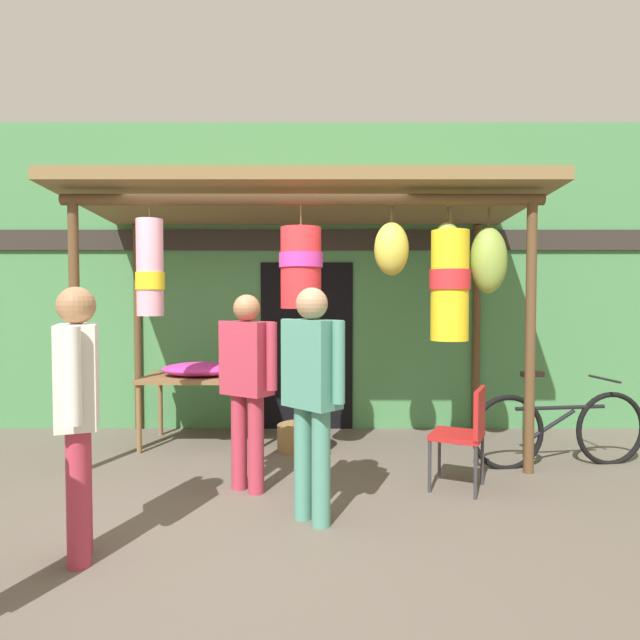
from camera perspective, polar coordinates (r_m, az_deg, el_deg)
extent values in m
plane|color=#60564C|center=(4.57, -6.07, -17.72)|extent=(30.00, 30.00, 0.00)
cube|color=#47844C|center=(6.50, -3.98, 4.59)|extent=(12.67, 0.25, 3.66)
cube|color=#2D2823|center=(6.39, -4.08, 8.57)|extent=(11.40, 0.04, 0.24)
cube|color=black|center=(6.37, -1.15, -2.81)|extent=(1.10, 0.03, 2.00)
cylinder|color=brown|center=(5.20, -24.56, -1.72)|extent=(0.09, 0.09, 2.44)
cylinder|color=brown|center=(5.08, 21.95, -1.77)|extent=(0.09, 0.09, 2.44)
cylinder|color=brown|center=(6.71, -18.72, -0.80)|extent=(0.09, 0.09, 2.44)
cylinder|color=brown|center=(6.61, 16.73, -0.82)|extent=(0.09, 0.09, 2.44)
cylinder|color=brown|center=(4.79, -1.62, 12.81)|extent=(4.26, 0.10, 0.10)
cylinder|color=brown|center=(6.42, -1.13, 11.45)|extent=(4.26, 0.10, 0.10)
cube|color=olive|center=(5.61, -1.34, 12.49)|extent=(4.56, 2.13, 0.24)
cylinder|color=brown|center=(5.03, -17.61, 10.95)|extent=(0.01, 0.01, 0.12)
cylinder|color=pink|center=(4.97, -17.54, 5.38)|extent=(0.23, 0.23, 0.86)
cylinder|color=yellow|center=(4.97, -17.53, 4.01)|extent=(0.25, 0.25, 0.15)
cylinder|color=brown|center=(4.75, -1.80, 11.08)|extent=(0.01, 0.01, 0.20)
cylinder|color=red|center=(4.70, -1.79, 5.60)|extent=(0.36, 0.36, 0.71)
cylinder|color=#D13399|center=(4.71, -1.79, 6.44)|extent=(0.39, 0.39, 0.13)
cylinder|color=brown|center=(4.95, 14.12, 10.56)|extent=(0.01, 0.01, 0.21)
cylinder|color=yellow|center=(4.90, 14.06, 3.60)|extent=(0.34, 0.34, 0.98)
cylinder|color=red|center=(4.90, 14.06, 4.25)|extent=(0.36, 0.36, 0.18)
cylinder|color=#4C3D23|center=(5.09, 17.98, 10.47)|extent=(0.02, 0.02, 0.18)
ellipsoid|color=#89A842|center=(5.05, 17.93, 6.12)|extent=(0.33, 0.28, 0.60)
cylinder|color=#4C3D23|center=(4.99, 13.83, 10.96)|extent=(0.02, 0.02, 0.13)
ellipsoid|color=#89A842|center=(4.95, 13.80, 7.55)|extent=(0.27, 0.23, 0.46)
cylinder|color=#4C3D23|center=(4.86, 7.98, 11.18)|extent=(0.02, 0.02, 0.14)
ellipsoid|color=gold|center=(4.83, 7.96, 7.57)|extent=(0.31, 0.26, 0.47)
cube|color=brown|center=(5.88, -12.25, -6.02)|extent=(1.23, 0.82, 0.04)
cylinder|color=brown|center=(5.75, -18.62, -10.01)|extent=(0.05, 0.05, 0.70)
cylinder|color=brown|center=(5.50, -7.18, -10.49)|extent=(0.05, 0.05, 0.70)
cylinder|color=brown|center=(6.43, -16.50, -8.70)|extent=(0.05, 0.05, 0.70)
cylinder|color=brown|center=(6.20, -6.31, -9.02)|extent=(0.05, 0.05, 0.70)
ellipsoid|color=#D13399|center=(5.85, -12.50, -5.16)|extent=(0.81, 0.57, 0.14)
ellipsoid|color=orange|center=(5.76, -11.45, -5.19)|extent=(0.37, 0.28, 0.10)
cube|color=#AD1E1E|center=(4.60, 14.76, -11.93)|extent=(0.53, 0.53, 0.04)
cube|color=#AD1E1E|center=(4.52, 17.06, -9.59)|extent=(0.20, 0.38, 0.40)
cylinder|color=#333338|center=(4.86, 12.98, -13.83)|extent=(0.03, 0.03, 0.44)
cylinder|color=#333338|center=(4.52, 11.97, -15.04)|extent=(0.03, 0.03, 0.44)
cylinder|color=#333338|center=(4.80, 17.31, -14.07)|extent=(0.03, 0.03, 0.44)
cylinder|color=#333338|center=(4.46, 16.65, -15.34)|extent=(0.03, 0.03, 0.44)
cylinder|color=olive|center=(5.65, -1.50, -12.45)|extent=(0.55, 0.55, 0.25)
torus|color=black|center=(5.82, 29.06, -10.24)|extent=(0.71, 0.15, 0.71)
torus|color=black|center=(5.28, 19.80, -11.37)|extent=(0.71, 0.15, 0.71)
cylinder|color=black|center=(5.49, 24.70, -8.57)|extent=(0.88, 0.16, 0.04)
cylinder|color=black|center=(5.47, 23.78, -10.41)|extent=(0.49, 0.10, 0.31)
cylinder|color=black|center=(5.31, 22.11, -7.13)|extent=(0.03, 0.03, 0.30)
cube|color=black|center=(5.29, 22.13, -5.42)|extent=(0.21, 0.11, 0.05)
cylinder|color=#262628|center=(5.69, 28.52, -5.60)|extent=(0.09, 0.44, 0.02)
cylinder|color=#B23347|center=(4.40, -6.63, -13.13)|extent=(0.13, 0.13, 0.79)
cylinder|color=#B23347|center=(4.51, -8.42, -12.74)|extent=(0.13, 0.13, 0.79)
cube|color=#B23347|center=(4.33, -7.58, -4.07)|extent=(0.46, 0.40, 0.59)
cylinder|color=#B23347|center=(4.16, -4.94, -3.90)|extent=(0.08, 0.08, 0.53)
cylinder|color=#B23347|center=(4.50, -10.04, -3.47)|extent=(0.08, 0.08, 0.53)
sphere|color=#9E704C|center=(4.30, -7.61, 1.29)|extent=(0.22, 0.22, 0.22)
cylinder|color=#4C8E7A|center=(3.89, -1.56, -15.00)|extent=(0.13, 0.13, 0.81)
cylinder|color=#4C8E7A|center=(3.77, 0.38, -15.58)|extent=(0.13, 0.13, 0.81)
cube|color=#4C8E7A|center=(3.68, -0.61, -4.70)|extent=(0.44, 0.44, 0.61)
cylinder|color=#4C8E7A|center=(3.86, -3.25, -3.93)|extent=(0.08, 0.08, 0.55)
cylinder|color=#4C8E7A|center=(3.50, 2.30, -4.56)|extent=(0.08, 0.08, 0.55)
sphere|color=tan|center=(3.65, -0.62, 1.77)|extent=(0.22, 0.22, 0.22)
cylinder|color=#B23347|center=(3.54, -24.29, -17.02)|extent=(0.13, 0.13, 0.81)
cylinder|color=#B23347|center=(3.71, -24.06, -16.11)|extent=(0.13, 0.13, 0.81)
cube|color=silver|center=(3.46, -24.36, -5.42)|extent=(0.34, 0.45, 0.61)
cylinder|color=silver|center=(3.21, -24.73, -5.47)|extent=(0.08, 0.08, 0.54)
cylinder|color=silver|center=(3.71, -24.05, -4.44)|extent=(0.08, 0.08, 0.54)
sphere|color=#9E704C|center=(3.44, -24.46, 1.44)|extent=(0.22, 0.22, 0.22)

